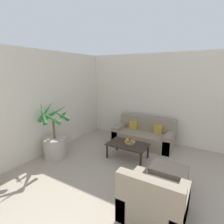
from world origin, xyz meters
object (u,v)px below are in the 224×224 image
object	(u,v)px
sofa_loveseat	(144,136)
armchair	(154,201)
fruit_bowl	(130,142)
potted_palm	(55,141)
ottoman	(168,176)
coffee_table	(128,146)
apple_green	(131,141)
orange_fruit	(127,140)
apple_red	(131,139)

from	to	relation	value
sofa_loveseat	armchair	xyz separation A→B (m)	(1.09, -2.49, -0.01)
sofa_loveseat	fruit_bowl	bearing A→B (deg)	-91.33
potted_palm	ottoman	bearing A→B (deg)	5.61
armchair	ottoman	xyz separation A→B (m)	(0.03, 0.86, -0.06)
coffee_table	apple_green	xyz separation A→B (m)	(0.09, 0.03, 0.13)
orange_fruit	apple_green	bearing A→B (deg)	5.10
sofa_loveseat	armchair	world-z (taller)	armchair
fruit_bowl	apple_red	world-z (taller)	apple_red
fruit_bowl	orange_fruit	world-z (taller)	orange_fruit
sofa_loveseat	apple_red	bearing A→B (deg)	-91.47
potted_palm	apple_red	size ratio (longest dim) A/B	17.55
coffee_table	apple_green	size ratio (longest dim) A/B	13.66
orange_fruit	fruit_bowl	bearing A→B (deg)	47.73
orange_fruit	ottoman	xyz separation A→B (m)	(1.18, -0.63, -0.27)
sofa_loveseat	orange_fruit	bearing A→B (deg)	-94.11
potted_palm	sofa_loveseat	size ratio (longest dim) A/B	0.83
fruit_bowl	ottoman	xyz separation A→B (m)	(1.13, -0.69, -0.21)
sofa_loveseat	fruit_bowl	world-z (taller)	sofa_loveseat
fruit_bowl	apple_green	world-z (taller)	apple_green
potted_palm	sofa_loveseat	bearing A→B (deg)	48.60
apple_green	ottoman	xyz separation A→B (m)	(1.07, -0.64, -0.27)
fruit_bowl	orange_fruit	distance (m)	0.10
apple_red	ottoman	size ratio (longest dim) A/B	0.12
apple_red	orange_fruit	bearing A→B (deg)	-117.60
apple_red	apple_green	world-z (taller)	apple_red
apple_red	apple_green	bearing A→B (deg)	-52.70
fruit_bowl	ottoman	world-z (taller)	fruit_bowl
sofa_loveseat	orange_fruit	world-z (taller)	sofa_loveseat
apple_red	armchair	bearing A→B (deg)	-55.07
armchair	apple_green	bearing A→B (deg)	124.80
apple_green	armchair	bearing A→B (deg)	-55.20
apple_green	coffee_table	bearing A→B (deg)	-159.51
armchair	apple_red	bearing A→B (deg)	124.93
apple_red	armchair	distance (m)	1.95
fruit_bowl	orange_fruit	bearing A→B (deg)	-132.27
apple_red	coffee_table	bearing A→B (deg)	-102.12
apple_red	armchair	xyz separation A→B (m)	(1.11, -1.59, -0.21)
sofa_loveseat	ottoman	size ratio (longest dim) A/B	2.60
ottoman	potted_palm	bearing A→B (deg)	-174.39
coffee_table	orange_fruit	distance (m)	0.14
apple_red	apple_green	xyz separation A→B (m)	(0.06, -0.08, -0.00)
potted_palm	fruit_bowl	size ratio (longest dim) A/B	5.25
coffee_table	orange_fruit	world-z (taller)	orange_fruit
sofa_loveseat	apple_red	distance (m)	0.93
fruit_bowl	ottoman	distance (m)	1.34
armchair	sofa_loveseat	bearing A→B (deg)	113.52
armchair	coffee_table	bearing A→B (deg)	127.61
orange_fruit	coffee_table	bearing A→B (deg)	-44.08
coffee_table	armchair	xyz separation A→B (m)	(1.13, -1.47, -0.08)
coffee_table	apple_red	world-z (taller)	apple_red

